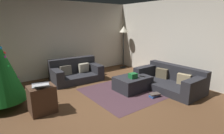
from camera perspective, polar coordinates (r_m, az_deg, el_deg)
ground_plane at (r=4.08m, az=-2.48°, el=-13.33°), size 6.40×6.40×0.00m
rear_partition at (r=6.49m, az=-18.60°, el=8.36°), size 6.40×0.12×2.60m
corner_partition at (r=6.00m, az=23.24°, el=7.51°), size 0.12×6.40×2.60m
couch_left at (r=6.00m, az=-11.68°, el=-1.67°), size 1.62×0.98×0.72m
couch_right at (r=5.42m, az=18.28°, el=-4.06°), size 1.02×1.86×0.65m
ottoman at (r=5.12m, az=6.63°, el=-5.19°), size 0.97×0.71×0.39m
gift_box at (r=4.91m, az=6.74°, el=-2.81°), size 0.21×0.19×0.14m
tv_remote at (r=5.09m, az=9.75°, el=-2.97°), size 0.12×0.16×0.02m
side_table at (r=4.11m, az=-21.58°, el=-9.62°), size 0.52×0.44×0.59m
laptop at (r=3.94m, az=-22.00°, el=-5.30°), size 0.41×0.44×0.17m
book_stack at (r=4.79m, az=13.49°, el=-8.78°), size 0.30×0.23×0.09m
corner_lamp at (r=7.35m, az=3.80°, el=11.01°), size 0.36×0.36×1.72m
area_rug at (r=5.18m, az=6.57°, el=-7.17°), size 2.60×2.00×0.01m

